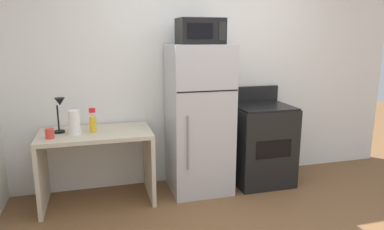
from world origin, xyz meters
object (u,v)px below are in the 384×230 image
Objects in this scene: desk_lamp at (60,109)px; paper_towel_roll at (74,123)px; microwave at (200,31)px; refrigerator at (199,119)px; coffee_mug at (50,134)px; spray_bottle at (93,123)px; oven_range at (261,144)px; desk at (97,153)px.

desk_lamp is 0.21m from paper_towel_roll.
microwave is at bearing -2.20° from desk_lamp.
refrigerator reaches higher than desk_lamp.
microwave reaches higher than coffee_mug.
spray_bottle is 0.15× the size of refrigerator.
oven_range is (2.26, 0.15, -0.33)m from coffee_mug.
microwave is at bearing 4.78° from coffee_mug.
desk_lamp is 0.22× the size of refrigerator.
oven_range reaches higher than desk.
coffee_mug is at bearing -160.65° from paper_towel_roll.
spray_bottle is 1.91m from oven_range.
oven_range is at bearing 3.75° from coffee_mug.
desk is 0.57m from desk_lamp.
desk is at bearing 48.12° from spray_bottle.
microwave is 1.48m from oven_range.
coffee_mug is 0.06× the size of refrigerator.
desk is at bearing 16.02° from paper_towel_roll.
desk_lamp is 0.28m from coffee_mug.
desk_lamp is (-0.32, 0.05, 0.47)m from desk.
desk_lamp is at bearing 177.80° from microwave.
desk_lamp is 0.32× the size of oven_range.
desk_lamp reaches higher than paper_towel_roll.
oven_range is at bearing 1.98° from paper_towel_roll.
refrigerator reaches higher than desk.
coffee_mug is at bearing -162.16° from desk.
microwave reaches higher than desk.
refrigerator reaches higher than spray_bottle.
refrigerator is (1.11, 0.03, -0.04)m from spray_bottle.
desk_lamp is at bearing 171.50° from desk.
paper_towel_roll is 1.29m from refrigerator.
coffee_mug is 2.29m from oven_range.
microwave reaches higher than oven_range.
desk is 1.64m from microwave.
refrigerator is at bearing 1.76° from spray_bottle.
paper_towel_roll is at bearing -176.92° from refrigerator.
desk is at bearing -8.50° from desk_lamp.
desk_lamp is at bearing 178.65° from refrigerator.
microwave is (1.51, 0.13, 0.94)m from coffee_mug.
desk is 0.69× the size of refrigerator.
microwave is at bearing 2.14° from paper_towel_roll.
oven_range is at bearing 0.50° from desk.
refrigerator reaches higher than coffee_mug.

